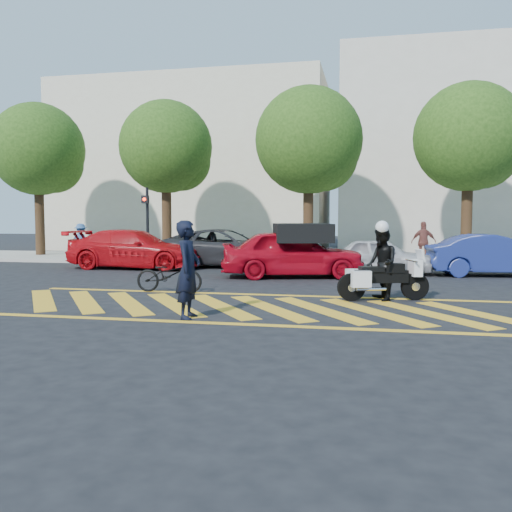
% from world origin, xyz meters
% --- Properties ---
extents(ground, '(90.00, 90.00, 0.00)m').
position_xyz_m(ground, '(0.00, 0.00, 0.00)').
color(ground, black).
rests_on(ground, ground).
extents(sidewalk, '(60.00, 5.00, 0.15)m').
position_xyz_m(sidewalk, '(0.00, 12.00, 0.07)').
color(sidewalk, '#9E998E').
rests_on(sidewalk, ground).
extents(crosswalk, '(12.33, 4.00, 0.01)m').
position_xyz_m(crosswalk, '(-0.04, 0.00, 0.00)').
color(crosswalk, gold).
rests_on(crosswalk, ground).
extents(building_left, '(16.00, 8.00, 10.00)m').
position_xyz_m(building_left, '(-8.00, 21.00, 5.00)').
color(building_left, beige).
rests_on(building_left, ground).
extents(building_right, '(16.00, 8.00, 11.00)m').
position_xyz_m(building_right, '(9.00, 21.00, 5.50)').
color(building_right, beige).
rests_on(building_right, ground).
extents(tree_far_left, '(4.40, 4.40, 7.41)m').
position_xyz_m(tree_far_left, '(-12.87, 12.06, 5.05)').
color(tree_far_left, black).
rests_on(tree_far_left, ground).
extents(tree_left, '(4.20, 4.20, 7.26)m').
position_xyz_m(tree_left, '(-6.37, 12.06, 4.99)').
color(tree_left, black).
rests_on(tree_left, ground).
extents(tree_center, '(4.60, 4.60, 7.56)m').
position_xyz_m(tree_center, '(0.13, 12.06, 5.10)').
color(tree_center, black).
rests_on(tree_center, ground).
extents(tree_right, '(4.40, 4.40, 7.41)m').
position_xyz_m(tree_right, '(6.63, 12.06, 5.05)').
color(tree_right, black).
rests_on(tree_right, ground).
extents(signal_pole, '(0.28, 0.43, 3.20)m').
position_xyz_m(signal_pole, '(-6.50, 9.74, 1.92)').
color(signal_pole, black).
rests_on(signal_pole, ground).
extents(officer_bike, '(0.48, 0.71, 1.91)m').
position_xyz_m(officer_bike, '(-0.82, -1.53, 0.96)').
color(officer_bike, black).
rests_on(officer_bike, ground).
extents(bicycle, '(1.79, 0.72, 0.93)m').
position_xyz_m(bicycle, '(-2.52, 1.86, 0.46)').
color(bicycle, black).
rests_on(bicycle, ground).
extents(police_motorcycle, '(2.14, 1.05, 0.97)m').
position_xyz_m(police_motorcycle, '(2.92, 1.56, 0.53)').
color(police_motorcycle, black).
rests_on(police_motorcycle, ground).
extents(officer_moto, '(0.88, 1.01, 1.74)m').
position_xyz_m(officer_moto, '(2.90, 1.57, 0.87)').
color(officer_moto, black).
rests_on(officer_moto, ground).
extents(red_convertible, '(4.95, 2.91, 1.58)m').
position_xyz_m(red_convertible, '(0.15, 6.05, 0.79)').
color(red_convertible, '#AE0817').
rests_on(red_convertible, ground).
extents(parked_left, '(5.15, 2.11, 1.49)m').
position_xyz_m(parked_left, '(-6.20, 7.80, 0.75)').
color(parked_left, '#B60B11').
rests_on(parked_left, ground).
extents(parked_mid_left, '(5.56, 2.92, 1.49)m').
position_xyz_m(parked_mid_left, '(-2.98, 9.20, 0.75)').
color(parked_mid_left, black).
rests_on(parked_mid_left, ground).
extents(parked_mid_right, '(3.75, 1.74, 1.24)m').
position_xyz_m(parked_mid_right, '(3.00, 7.80, 0.62)').
color(parked_mid_right, '#B3B3B7').
rests_on(parked_mid_right, ground).
extents(parked_right, '(4.38, 1.97, 1.40)m').
position_xyz_m(parked_right, '(6.67, 7.80, 0.70)').
color(parked_right, navy).
rests_on(parked_right, ground).
extents(pedestrian_left, '(1.00, 0.60, 1.52)m').
position_xyz_m(pedestrian_left, '(-10.20, 10.87, 0.91)').
color(pedestrian_left, '#33588D').
rests_on(pedestrian_left, sidewalk).
extents(pedestrian_right, '(0.99, 0.47, 1.64)m').
position_xyz_m(pedestrian_right, '(4.75, 11.14, 0.97)').
color(pedestrian_right, brown).
rests_on(pedestrian_right, sidewalk).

